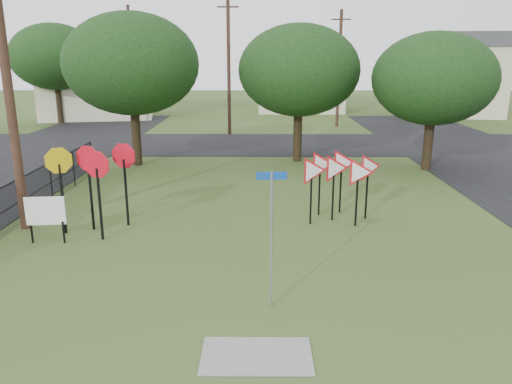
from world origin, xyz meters
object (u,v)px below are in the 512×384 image
stop_sign_cluster (93,169)px  info_board (45,212)px  yield_sign_cluster (339,170)px  street_name_sign (271,232)px

stop_sign_cluster → info_board: bearing=-139.1°
yield_sign_cluster → stop_sign_cluster: bearing=-170.5°
street_name_sign → info_board: size_ratio=2.16×
info_board → street_name_sign: bearing=-30.6°
street_name_sign → yield_sign_cluster: 6.43m
street_name_sign → yield_sign_cluster: bearing=68.7°
stop_sign_cluster → yield_sign_cluster: bearing=9.5°
stop_sign_cluster → info_board: stop_sign_cluster is taller
stop_sign_cluster → info_board: size_ratio=1.93×
yield_sign_cluster → info_board: yield_sign_cluster is taller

